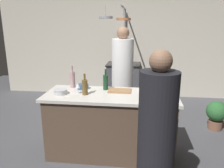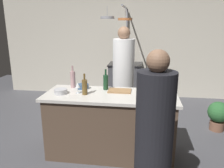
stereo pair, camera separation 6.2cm
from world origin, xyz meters
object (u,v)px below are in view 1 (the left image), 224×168
Objects in this scene: bar_stool_right at (153,157)px; cutting_board at (120,91)px; chef at (122,82)px; wine_glass_near_right_guest at (78,86)px; wine_bottle_white at (150,82)px; guest_right at (156,144)px; potted_plant at (216,113)px; stove_range at (123,81)px; wine_bottle_dark at (149,87)px; wine_glass_near_left_guest at (162,92)px; pepper_mill at (142,90)px; wine_bottle_amber at (85,87)px; mixing_bowl_steel at (61,92)px; wine_bottle_green at (106,82)px; wine_bottle_rose at (73,79)px; mixing_bowl_blue at (83,87)px.

bar_stool_right is 2.12× the size of cutting_board.
wine_glass_near_right_guest is at bearing -117.97° from chef.
wine_bottle_white reaches higher than bar_stool_right.
potted_plant is (1.20, 1.98, -0.46)m from guest_right.
stove_range is 2.56m from wine_bottle_dark.
wine_bottle_dark is at bearing -66.31° from chef.
wine_glass_near_right_guest is at bearing 135.64° from guest_right.
wine_glass_near_left_guest is (0.58, -1.16, 0.18)m from chef.
stove_range reaches higher than potted_plant.
chef is at bearing 120.16° from wine_bottle_white.
guest_right is at bearing -91.21° from bar_stool_right.
bar_stool_right is 0.42× the size of guest_right.
guest_right is at bearing -81.74° from pepper_mill.
wine_bottle_amber is 1.64× the size of mixing_bowl_steel.
wine_glass_near_right_guest is 0.83× the size of mixing_bowl_steel.
wine_glass_near_right_guest reaches higher than cutting_board.
wine_bottle_dark is (0.51, -2.44, 0.57)m from stove_range.
guest_right is (0.46, -1.97, -0.07)m from chef.
pepper_mill is at bearing -80.71° from stove_range.
wine_bottle_rose is at bearing 175.14° from wine_bottle_green.
stove_range is 2.97× the size of wine_bottle_green.
wine_bottle_rose is (-0.68, -0.73, 0.20)m from chef.
mixing_bowl_steel is (-0.67, -2.53, 0.49)m from stove_range.
bar_stool_right is 0.54m from guest_right.
wine_bottle_rose is at bearing 165.08° from mixing_bowl_blue.
stove_range is 6.10× the size of wine_glass_near_right_guest.
potted_plant is 2.44m from wine_bottle_amber.
cutting_board is 0.59m from wine_glass_near_right_guest.
chef reaches higher than pepper_mill.
wine_bottle_green is 1.04× the size of wine_bottle_amber.
wine_bottle_dark is at bearing -11.78° from wine_bottle_rose.
wine_bottle_white is (0.42, 0.07, 0.12)m from cutting_board.
wine_bottle_white is at bearing -1.67° from wine_bottle_rose.
wine_bottle_amber is (-0.24, -0.27, -0.01)m from wine_bottle_green.
wine_bottle_rose is 2.24× the size of wine_glass_near_right_guest.
guest_right is 1.39m from wine_bottle_green.
wine_bottle_white is 2.23× the size of wine_glass_near_left_guest.
stove_range is 2.67m from mixing_bowl_steel.
guest_right is 1.56m from mixing_bowl_blue.
mixing_bowl_blue is at bearing -123.86° from chef.
pepper_mill is 0.64× the size of wine_bottle_white.
cutting_board reaches higher than potted_plant.
stove_range is at bearing 99.29° from pepper_mill.
wine_glass_near_left_guest is at bearing 82.01° from guest_right.
guest_right reaches higher than wine_bottle_rose.
wine_bottle_amber is (-0.34, -2.52, 0.56)m from stove_range.
stove_range is at bearing 75.17° from mixing_bowl_steel.
wine_bottle_dark is at bearing 5.39° from wine_bottle_amber.
wine_bottle_amber is (-0.45, -0.21, 0.10)m from cutting_board.
stove_range is 4.24× the size of pepper_mill.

